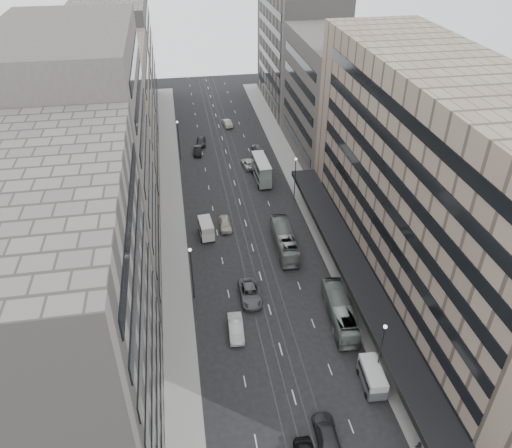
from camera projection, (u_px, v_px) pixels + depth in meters
ground at (282, 355)px, 59.45m from camera, size 220.00×220.00×0.00m
sidewalk_right at (303, 191)px, 91.84m from camera, size 4.00×125.00×0.15m
sidewalk_left at (172, 203)px, 88.48m from camera, size 4.00×125.00×0.15m
department_store at (444, 198)px, 60.72m from camera, size 19.20×60.00×30.00m
building_right_mid at (335, 99)px, 98.45m from camera, size 15.00×28.00×24.00m
building_right_far at (299, 49)px, 121.95m from camera, size 15.00×32.00×28.00m
building_left_a at (56, 339)px, 41.55m from camera, size 15.00×28.00×30.00m
building_left_b at (87, 170)px, 62.59m from camera, size 15.00×26.00×34.00m
building_left_c at (109, 122)px, 87.23m from camera, size 15.00×28.00×25.00m
building_left_d at (119, 61)px, 113.47m from camera, size 15.00×38.00×28.00m
lamp_right_near at (381, 346)px, 53.82m from camera, size 0.44×0.44×8.32m
lamp_right_far at (295, 174)px, 86.62m from camera, size 0.44×0.44×8.32m
lamp_left_near at (192, 268)px, 65.04m from camera, size 0.44×0.44×8.32m
lamp_left_far at (178, 136)px, 100.31m from camera, size 0.44×0.44×8.32m
bus_near at (340, 311)px, 63.47m from camera, size 3.44×11.23×3.08m
bus_far at (284, 240)px, 76.43m from camera, size 3.05×11.43×3.16m
double_decker at (261, 170)px, 94.07m from camera, size 2.71×8.24×4.47m
vw_microbus at (372, 376)px, 55.08m from camera, size 2.48×4.97×2.62m
panel_van at (206, 228)px, 79.22m from camera, size 2.49×4.58×2.79m
sedan_1 at (236, 328)px, 62.02m from camera, size 2.04×5.21×1.69m
sedan_2 at (250, 293)px, 67.38m from camera, size 2.83×6.08×1.68m
sedan_3 at (326, 433)px, 50.05m from camera, size 2.55×5.52×1.56m
sedan_4 at (225, 224)px, 81.62m from camera, size 1.91×4.66×1.58m
sedan_5 at (198, 151)px, 104.79m from camera, size 2.03×4.67×1.49m
sedan_6 at (249, 164)px, 99.92m from camera, size 2.86×5.24×1.39m
sedan_7 at (258, 149)px, 105.74m from camera, size 2.60×5.07×1.41m
sedan_8 at (201, 141)px, 108.61m from camera, size 2.22×4.77×1.58m
sedan_9 at (227, 123)px, 117.40m from camera, size 2.19×4.84×1.54m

